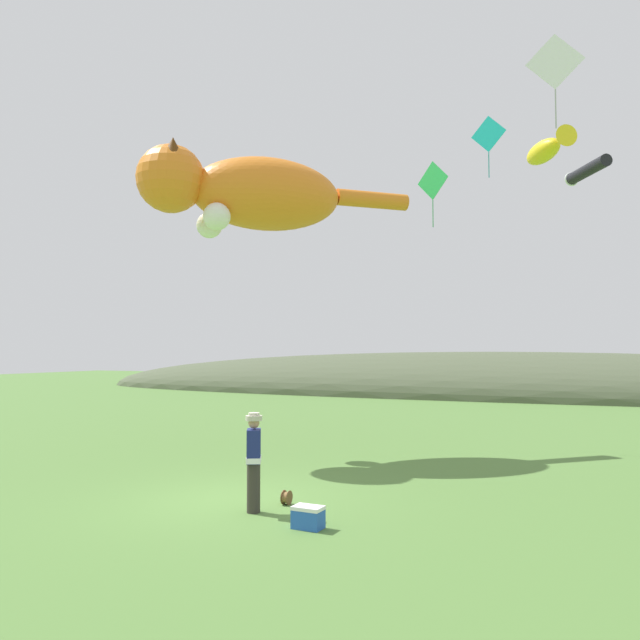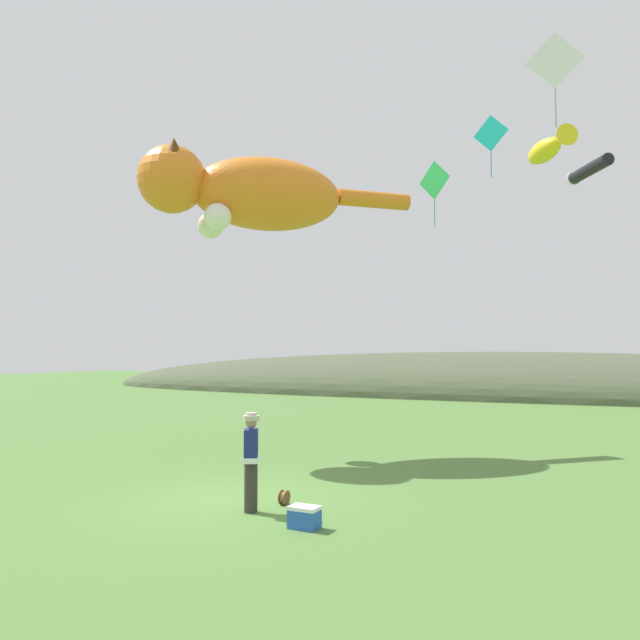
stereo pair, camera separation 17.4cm
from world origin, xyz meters
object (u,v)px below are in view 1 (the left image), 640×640
object	(u,v)px
kite_spool	(287,497)
kite_diamond_green	(433,181)
festival_attendant	(254,459)
kite_diamond_white	(555,62)
picnic_cooler	(308,517)
kite_diamond_teal	(488,134)
kite_giant_cat	(246,193)
kite_fish_windsock	(547,149)
kite_tube_streamer	(587,170)

from	to	relation	value
kite_spool	kite_diamond_green	size ratio (longest dim) A/B	0.12
festival_attendant	kite_spool	xyz separation A→B (m)	(0.29, 0.74, -0.82)
kite_diamond_white	kite_diamond_green	bearing A→B (deg)	128.09
picnic_cooler	kite_diamond_green	size ratio (longest dim) A/B	0.23
kite_spool	kite_diamond_teal	bearing A→B (deg)	79.42
kite_giant_cat	kite_fish_windsock	bearing A→B (deg)	7.87
festival_attendant	picnic_cooler	distance (m)	1.61
kite_fish_windsock	kite_diamond_teal	world-z (taller)	kite_diamond_teal
kite_fish_windsock	kite_diamond_green	bearing A→B (deg)	142.78
kite_giant_cat	kite_diamond_white	size ratio (longest dim) A/B	3.06
kite_giant_cat	kite_diamond_white	distance (m)	8.98
picnic_cooler	kite_diamond_teal	xyz separation A→B (m)	(1.10, 12.63, 10.26)
kite_diamond_teal	kite_diamond_white	size ratio (longest dim) A/B	1.01
picnic_cooler	kite_diamond_white	world-z (taller)	kite_diamond_white
festival_attendant	kite_tube_streamer	world-z (taller)	kite_tube_streamer
kite_giant_cat	kite_tube_streamer	distance (m)	10.10
picnic_cooler	kite_fish_windsock	world-z (taller)	kite_fish_windsock
kite_giant_cat	kite_tube_streamer	bearing A→B (deg)	22.29
kite_giant_cat	kite_diamond_green	bearing A→B (deg)	40.30
kite_spool	picnic_cooler	xyz separation A→B (m)	(1.03, -1.26, 0.05)
kite_giant_cat	kite_diamond_teal	world-z (taller)	kite_diamond_teal
kite_spool	kite_tube_streamer	xyz separation A→B (m)	(5.28, 9.14, 8.06)
picnic_cooler	kite_diamond_white	xyz separation A→B (m)	(3.64, 5.39, 9.22)
kite_spool	picnic_cooler	bearing A→B (deg)	-50.72
kite_spool	kite_diamond_white	size ratio (longest dim) A/B	0.12
festival_attendant	kite_giant_cat	bearing A→B (deg)	121.82
picnic_cooler	kite_diamond_green	distance (m)	13.39
kite_giant_cat	kite_diamond_white	world-z (taller)	kite_diamond_white
kite_giant_cat	kite_diamond_white	xyz separation A→B (m)	(8.72, -1.18, 1.81)
kite_spool	kite_diamond_white	xyz separation A→B (m)	(4.67, 4.13, 9.27)
picnic_cooler	kite_giant_cat	world-z (taller)	kite_giant_cat
kite_spool	kite_diamond_teal	xyz separation A→B (m)	(2.12, 11.37, 10.31)
picnic_cooler	kite_diamond_teal	distance (m)	16.31
kite_giant_cat	kite_diamond_teal	bearing A→B (deg)	44.46
kite_giant_cat	kite_tube_streamer	size ratio (longest dim) A/B	3.45
kite_fish_windsock	festival_attendant	bearing A→B (deg)	-122.62
kite_diamond_white	kite_fish_windsock	bearing A→B (deg)	98.25
kite_diamond_teal	kite_tube_streamer	bearing A→B (deg)	-35.33
kite_spool	kite_diamond_teal	size ratio (longest dim) A/B	0.12
kite_spool	kite_tube_streamer	world-z (taller)	kite_tube_streamer
picnic_cooler	kite_tube_streamer	world-z (taller)	kite_tube_streamer
kite_giant_cat	kite_fish_windsock	world-z (taller)	kite_giant_cat
kite_fish_windsock	kite_diamond_green	xyz separation A→B (m)	(-3.70, 2.81, 0.27)
kite_diamond_teal	kite_diamond_green	size ratio (longest dim) A/B	1.01
picnic_cooler	kite_tube_streamer	distance (m)	13.80
picnic_cooler	kite_diamond_white	distance (m)	11.29
kite_diamond_green	kite_diamond_white	size ratio (longest dim) A/B	1.00
kite_diamond_white	picnic_cooler	bearing A→B (deg)	-124.04
kite_diamond_teal	kite_diamond_green	xyz separation A→B (m)	(-1.49, -2.09, -2.01)
kite_spool	kite_giant_cat	world-z (taller)	kite_giant_cat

